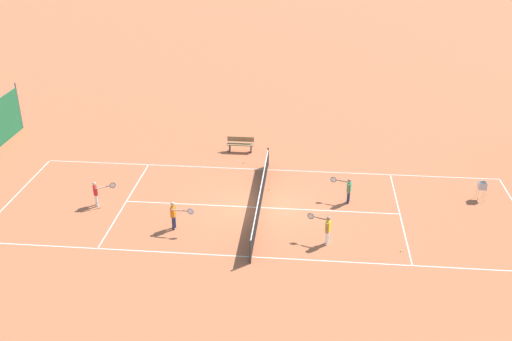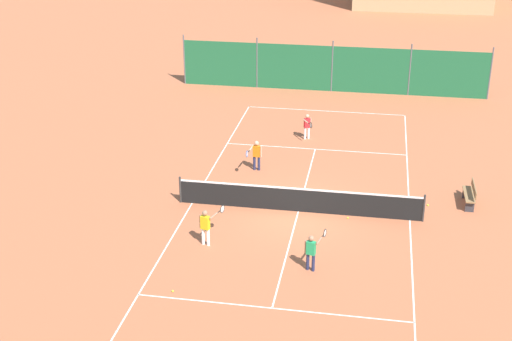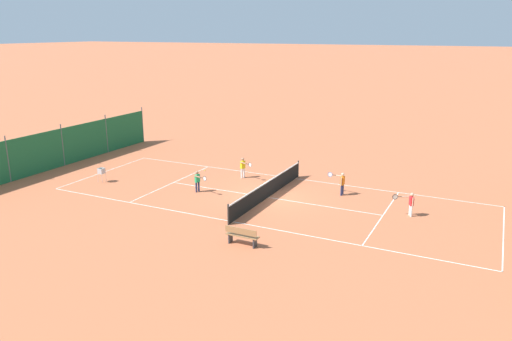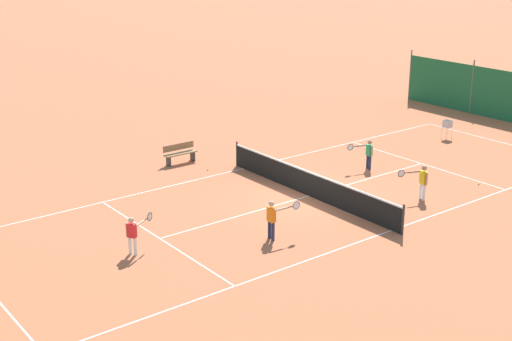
{
  "view_description": "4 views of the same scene",
  "coord_description": "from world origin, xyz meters",
  "px_view_note": "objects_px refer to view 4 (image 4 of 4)",
  "views": [
    {
      "loc": [
        -24.26,
        -2.12,
        13.65
      ],
      "look_at": [
        1.14,
        0.32,
        1.36
      ],
      "focal_mm": 42.0,
      "sensor_mm": 36.0,
      "label": 1
    },
    {
      "loc": [
        2.59,
        -23.76,
        12.02
      ],
      "look_at": [
        -1.77,
        0.88,
        1.16
      ],
      "focal_mm": 50.0,
      "sensor_mm": 36.0,
      "label": 2
    },
    {
      "loc": [
        24.03,
        11.04,
        9.02
      ],
      "look_at": [
        -0.62,
        -1.05,
        1.28
      ],
      "focal_mm": 35.0,
      "sensor_mm": 36.0,
      "label": 3
    },
    {
      "loc": [
        -18.52,
        16.76,
        9.34
      ],
      "look_at": [
        0.95,
        1.76,
        1.11
      ],
      "focal_mm": 50.0,
      "sensor_mm": 36.0,
      "label": 4
    }
  ],
  "objects_px": {
    "ball_hopper": "(448,125)",
    "courtside_bench": "(180,153)",
    "tennis_net": "(309,183)",
    "player_far_baseline": "(133,232)",
    "tennis_ball_near_corner": "(479,184)",
    "player_near_baseline": "(273,217)",
    "player_far_service": "(422,180)",
    "tennis_ball_far_corner": "(208,170)",
    "tennis_ball_alley_left": "(283,181)",
    "player_near_service": "(368,152)"
  },
  "relations": [
    {
      "from": "tennis_net",
      "to": "ball_hopper",
      "type": "bearing_deg",
      "value": -79.99
    },
    {
      "from": "tennis_ball_far_corner",
      "to": "tennis_ball_alley_left",
      "type": "height_order",
      "value": "same"
    },
    {
      "from": "player_far_baseline",
      "to": "tennis_ball_far_corner",
      "type": "relative_size",
      "value": 18.53
    },
    {
      "from": "player_near_service",
      "to": "player_near_baseline",
      "type": "bearing_deg",
      "value": 112.42
    },
    {
      "from": "player_near_baseline",
      "to": "tennis_ball_far_corner",
      "type": "relative_size",
      "value": 19.9
    },
    {
      "from": "player_far_baseline",
      "to": "courtside_bench",
      "type": "relative_size",
      "value": 0.82
    },
    {
      "from": "player_far_service",
      "to": "courtside_bench",
      "type": "xyz_separation_m",
      "value": [
        9.14,
        4.71,
        -0.31
      ]
    },
    {
      "from": "tennis_net",
      "to": "tennis_ball_near_corner",
      "type": "height_order",
      "value": "tennis_net"
    },
    {
      "from": "player_far_service",
      "to": "player_near_baseline",
      "type": "relative_size",
      "value": 1.0
    },
    {
      "from": "player_near_service",
      "to": "tennis_ball_far_corner",
      "type": "distance_m",
      "value": 6.67
    },
    {
      "from": "player_near_baseline",
      "to": "player_far_baseline",
      "type": "distance_m",
      "value": 4.4
    },
    {
      "from": "tennis_ball_near_corner",
      "to": "ball_hopper",
      "type": "xyz_separation_m",
      "value": [
        4.95,
        -4.32,
        0.62
      ]
    },
    {
      "from": "player_far_baseline",
      "to": "courtside_bench",
      "type": "distance_m",
      "value": 9.06
    },
    {
      "from": "player_far_service",
      "to": "player_far_baseline",
      "type": "height_order",
      "value": "player_far_service"
    },
    {
      "from": "player_far_service",
      "to": "tennis_ball_near_corner",
      "type": "bearing_deg",
      "value": -96.01
    },
    {
      "from": "tennis_ball_far_corner",
      "to": "courtside_bench",
      "type": "height_order",
      "value": "courtside_bench"
    },
    {
      "from": "player_far_baseline",
      "to": "courtside_bench",
      "type": "height_order",
      "value": "player_far_baseline"
    },
    {
      "from": "player_near_service",
      "to": "player_far_baseline",
      "type": "bearing_deg",
      "value": 96.93
    },
    {
      "from": "tennis_ball_alley_left",
      "to": "tennis_ball_near_corner",
      "type": "xyz_separation_m",
      "value": [
        -4.97,
        -5.81,
        0.0
      ]
    },
    {
      "from": "player_near_baseline",
      "to": "ball_hopper",
      "type": "height_order",
      "value": "player_near_baseline"
    },
    {
      "from": "player_near_service",
      "to": "courtside_bench",
      "type": "distance_m",
      "value": 7.91
    },
    {
      "from": "tennis_ball_near_corner",
      "to": "tennis_net",
      "type": "bearing_deg",
      "value": 62.88
    },
    {
      "from": "tennis_net",
      "to": "player_far_service",
      "type": "bearing_deg",
      "value": -132.75
    },
    {
      "from": "player_near_service",
      "to": "ball_hopper",
      "type": "bearing_deg",
      "value": -81.62
    },
    {
      "from": "player_near_service",
      "to": "ball_hopper",
      "type": "distance_m",
      "value": 6.43
    },
    {
      "from": "player_far_baseline",
      "to": "tennis_net",
      "type": "bearing_deg",
      "value": -86.12
    },
    {
      "from": "player_near_service",
      "to": "player_near_baseline",
      "type": "relative_size",
      "value": 0.95
    },
    {
      "from": "tennis_ball_alley_left",
      "to": "courtside_bench",
      "type": "xyz_separation_m",
      "value": [
        4.48,
        1.96,
        0.42
      ]
    },
    {
      "from": "tennis_ball_near_corner",
      "to": "tennis_ball_far_corner",
      "type": "bearing_deg",
      "value": 43.09
    },
    {
      "from": "tennis_ball_far_corner",
      "to": "tennis_ball_near_corner",
      "type": "relative_size",
      "value": 1.0
    },
    {
      "from": "courtside_bench",
      "to": "tennis_net",
      "type": "bearing_deg",
      "value": -165.11
    },
    {
      "from": "ball_hopper",
      "to": "courtside_bench",
      "type": "xyz_separation_m",
      "value": [
        4.51,
        12.08,
        -0.2
      ]
    },
    {
      "from": "player_far_service",
      "to": "tennis_net",
      "type": "bearing_deg",
      "value": 47.25
    },
    {
      "from": "player_far_baseline",
      "to": "tennis_ball_alley_left",
      "type": "bearing_deg",
      "value": -73.21
    },
    {
      "from": "tennis_ball_alley_left",
      "to": "ball_hopper",
      "type": "height_order",
      "value": "ball_hopper"
    },
    {
      "from": "tennis_ball_far_corner",
      "to": "tennis_ball_alley_left",
      "type": "distance_m",
      "value": 3.34
    },
    {
      "from": "tennis_net",
      "to": "courtside_bench",
      "type": "height_order",
      "value": "tennis_net"
    },
    {
      "from": "player_near_baseline",
      "to": "tennis_ball_alley_left",
      "type": "height_order",
      "value": "player_near_baseline"
    },
    {
      "from": "player_far_service",
      "to": "ball_hopper",
      "type": "bearing_deg",
      "value": -57.91
    },
    {
      "from": "tennis_net",
      "to": "courtside_bench",
      "type": "distance_m",
      "value": 6.56
    },
    {
      "from": "player_near_baseline",
      "to": "player_far_service",
      "type": "bearing_deg",
      "value": -94.87
    },
    {
      "from": "tennis_net",
      "to": "tennis_ball_far_corner",
      "type": "distance_m",
      "value": 5.0
    },
    {
      "from": "tennis_ball_alley_left",
      "to": "courtside_bench",
      "type": "distance_m",
      "value": 4.91
    },
    {
      "from": "tennis_ball_far_corner",
      "to": "ball_hopper",
      "type": "height_order",
      "value": "ball_hopper"
    },
    {
      "from": "player_far_service",
      "to": "player_far_baseline",
      "type": "relative_size",
      "value": 1.07
    },
    {
      "from": "player_near_baseline",
      "to": "tennis_ball_near_corner",
      "type": "relative_size",
      "value": 19.9
    },
    {
      "from": "player_far_service",
      "to": "player_far_baseline",
      "type": "xyz_separation_m",
      "value": [
        2.28,
        10.62,
        -0.05
      ]
    },
    {
      "from": "player_near_baseline",
      "to": "player_far_baseline",
      "type": "bearing_deg",
      "value": 67.05
    },
    {
      "from": "player_far_baseline",
      "to": "tennis_ball_near_corner",
      "type": "relative_size",
      "value": 18.53
    },
    {
      "from": "player_far_service",
      "to": "tennis_ball_alley_left",
      "type": "bearing_deg",
      "value": 30.56
    }
  ]
}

